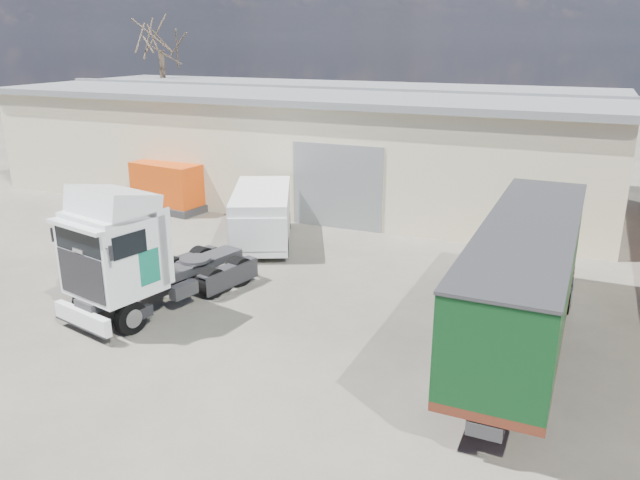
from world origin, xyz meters
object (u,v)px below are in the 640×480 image
at_px(bare_tree, 160,35).
at_px(orange_skip, 172,189).
at_px(box_trailer, 526,273).
at_px(tractor_unit, 136,258).
at_px(panel_van, 262,217).

xyz_separation_m(bare_tree, orange_skip, (7.66, -10.20, -6.95)).
distance_m(box_trailer, orange_skip, 18.61).
bearing_deg(box_trailer, tractor_unit, -168.10).
bearing_deg(panel_van, orange_skip, 130.28).
xyz_separation_m(tractor_unit, orange_skip, (-6.13, 10.08, -0.70)).
height_order(tractor_unit, orange_skip, tractor_unit).
distance_m(box_trailer, panel_van, 11.53).
distance_m(tractor_unit, box_trailer, 10.82).
xyz_separation_m(box_trailer, orange_skip, (-16.75, 8.04, -1.13)).
bearing_deg(orange_skip, tractor_unit, -50.68).
height_order(tractor_unit, panel_van, tractor_unit).
bearing_deg(tractor_unit, box_trailer, 24.08).
bearing_deg(panel_van, bare_tree, 112.16).
bearing_deg(bare_tree, panel_van, -43.13).
height_order(bare_tree, box_trailer, bare_tree).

